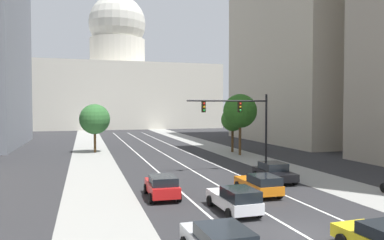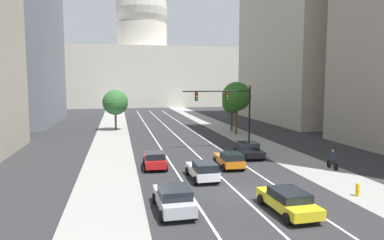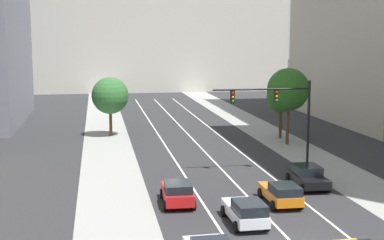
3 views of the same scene
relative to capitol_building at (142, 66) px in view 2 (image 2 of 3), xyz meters
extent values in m
plane|color=#2B2B2D|center=(0.00, -54.10, -12.37)|extent=(400.00, 400.00, 0.00)
cube|color=gray|center=(-8.75, -59.10, -12.37)|extent=(4.67, 130.00, 0.01)
cube|color=gray|center=(8.75, -59.10, -12.37)|extent=(4.67, 130.00, 0.01)
cube|color=white|center=(-3.21, -69.10, -12.36)|extent=(0.16, 90.00, 0.01)
cube|color=white|center=(0.00, -69.10, -12.36)|extent=(0.16, 90.00, 0.01)
cube|color=white|center=(3.21, -69.10, -12.36)|extent=(0.16, 90.00, 0.01)
cube|color=#B7AD99|center=(28.83, -53.38, 5.09)|extent=(20.30, 28.51, 34.92)
cube|color=beige|center=(0.00, 0.00, -3.52)|extent=(54.98, 26.81, 17.71)
cylinder|color=beige|center=(0.00, 0.00, 9.19)|extent=(15.61, 15.61, 7.71)
sphere|color=beige|center=(0.00, 0.00, 17.49)|extent=(16.15, 16.15, 16.15)
cube|color=black|center=(4.81, -82.89, -11.76)|extent=(2.03, 4.55, 0.58)
cube|color=black|center=(4.82, -82.66, -11.18)|extent=(1.79, 2.18, 0.59)
cylinder|color=black|center=(3.94, -81.33, -12.05)|extent=(0.24, 0.65, 0.64)
cylinder|color=black|center=(5.80, -81.40, -12.05)|extent=(0.24, 0.65, 0.64)
cylinder|color=black|center=(3.82, -84.37, -12.05)|extent=(0.24, 0.65, 0.64)
cylinder|color=black|center=(5.68, -84.44, -12.05)|extent=(0.24, 0.65, 0.64)
cube|color=#B2B5BA|center=(-4.81, -96.13, -11.72)|extent=(1.96, 4.55, 0.67)
cube|color=black|center=(-4.80, -96.53, -11.12)|extent=(1.75, 2.27, 0.53)
cylinder|color=black|center=(-5.77, -94.62, -12.05)|extent=(0.24, 0.65, 0.64)
cylinder|color=black|center=(-3.93, -94.57, -12.05)|extent=(0.24, 0.65, 0.64)
cylinder|color=black|center=(-5.69, -97.68, -12.05)|extent=(0.24, 0.65, 0.64)
cylinder|color=black|center=(-3.85, -97.63, -12.05)|extent=(0.24, 0.65, 0.64)
cube|color=red|center=(-4.81, -85.42, -11.72)|extent=(1.91, 4.08, 0.67)
cube|color=black|center=(-4.83, -85.98, -11.12)|extent=(1.69, 2.21, 0.53)
cylinder|color=black|center=(-5.63, -84.02, -12.05)|extent=(0.25, 0.65, 0.64)
cylinder|color=black|center=(-3.88, -84.09, -12.05)|extent=(0.25, 0.65, 0.64)
cylinder|color=black|center=(-5.74, -86.75, -12.05)|extent=(0.25, 0.65, 0.64)
cylinder|color=black|center=(-3.99, -86.82, -12.05)|extent=(0.25, 0.65, 0.64)
cube|color=orange|center=(1.60, -86.40, -11.76)|extent=(1.75, 4.21, 0.60)
cube|color=black|center=(1.60, -87.37, -11.19)|extent=(1.60, 2.13, 0.53)
cylinder|color=black|center=(0.75, -84.96, -12.05)|extent=(0.22, 0.64, 0.64)
cylinder|color=black|center=(2.47, -84.98, -12.05)|extent=(0.22, 0.64, 0.64)
cylinder|color=black|center=(0.73, -87.82, -12.05)|extent=(0.22, 0.64, 0.64)
cylinder|color=black|center=(2.45, -87.83, -12.05)|extent=(0.22, 0.64, 0.64)
cube|color=silver|center=(-1.60, -89.74, -11.75)|extent=(1.78, 4.28, 0.60)
cube|color=black|center=(-1.59, -90.72, -11.16)|extent=(1.61, 2.17, 0.58)
cylinder|color=black|center=(-2.48, -88.31, -12.05)|extent=(0.23, 0.64, 0.64)
cylinder|color=black|center=(-0.77, -88.28, -12.05)|extent=(0.23, 0.64, 0.64)
cylinder|color=black|center=(-2.43, -91.20, -12.05)|extent=(0.23, 0.64, 0.64)
cylinder|color=black|center=(-0.73, -91.18, -12.05)|extent=(0.23, 0.64, 0.64)
cube|color=yellow|center=(1.60, -97.71, -11.77)|extent=(2.02, 4.81, 0.56)
cube|color=black|center=(1.61, -97.87, -11.25)|extent=(1.78, 2.44, 0.48)
cylinder|color=black|center=(0.62, -96.13, -12.05)|extent=(0.24, 0.65, 0.64)
cylinder|color=black|center=(2.46, -96.06, -12.05)|extent=(0.24, 0.65, 0.64)
cylinder|color=black|center=(0.75, -99.36, -12.05)|extent=(0.24, 0.65, 0.64)
cylinder|color=black|center=(2.58, -99.29, -12.05)|extent=(0.24, 0.65, 0.64)
cylinder|color=black|center=(6.71, -77.87, -8.83)|extent=(0.20, 0.20, 7.09)
cylinder|color=black|center=(2.86, -77.87, -5.91)|extent=(7.70, 0.14, 0.14)
cube|color=black|center=(4.02, -77.87, -6.46)|extent=(0.32, 0.28, 0.96)
sphere|color=red|center=(4.02, -78.02, -6.16)|extent=(0.20, 0.20, 0.20)
sphere|color=orange|center=(4.02, -78.02, -6.46)|extent=(0.20, 0.20, 0.20)
sphere|color=green|center=(4.02, -78.02, -6.76)|extent=(0.20, 0.20, 0.20)
cube|color=black|center=(0.55, -77.87, -6.46)|extent=(0.32, 0.28, 0.96)
sphere|color=red|center=(0.55, -78.02, -6.16)|extent=(0.20, 0.20, 0.20)
sphere|color=orange|center=(0.55, -78.02, -6.46)|extent=(0.20, 0.20, 0.20)
sphere|color=green|center=(0.55, -78.02, -6.76)|extent=(0.20, 0.20, 0.20)
cylinder|color=yellow|center=(7.49, -95.90, -12.02)|extent=(0.26, 0.26, 0.70)
sphere|color=yellow|center=(7.49, -95.90, -11.59)|extent=(0.26, 0.26, 0.26)
cylinder|color=yellow|center=(7.49, -96.06, -11.99)|extent=(0.10, 0.12, 0.10)
cylinder|color=black|center=(10.09, -89.52, -12.04)|extent=(0.07, 0.66, 0.66)
cylinder|color=black|center=(10.11, -88.48, -12.04)|extent=(0.07, 0.66, 0.66)
cube|color=black|center=(10.10, -89.00, -11.82)|extent=(0.08, 1.00, 0.36)
cube|color=#262833|center=(10.10, -89.05, -11.19)|extent=(0.37, 0.29, 0.64)
sphere|color=tan|center=(10.10, -88.98, -10.76)|extent=(0.22, 0.22, 0.22)
cylinder|color=#51381E|center=(9.06, -64.18, -10.78)|extent=(0.32, 0.32, 3.19)
sphere|color=#316923|center=(9.06, -64.18, -8.12)|extent=(3.02, 3.02, 3.02)
cylinder|color=#51381E|center=(-8.27, -59.71, -10.89)|extent=(0.32, 0.32, 2.97)
sphere|color=#306731|center=(-8.27, -59.71, -8.04)|extent=(3.90, 3.90, 3.90)
cylinder|color=#51381E|center=(8.66, -67.47, -10.38)|extent=(0.32, 0.32, 3.98)
sphere|color=#2A5F1E|center=(8.66, -67.47, -6.95)|extent=(4.13, 4.13, 4.13)
camera|label=1|loc=(-9.67, -108.90, -6.45)|focal=34.52mm
camera|label=2|loc=(-7.86, -116.25, -4.84)|focal=33.64mm
camera|label=3|loc=(-9.67, -119.43, -1.97)|focal=52.63mm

